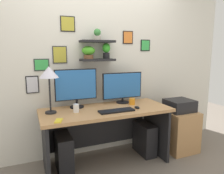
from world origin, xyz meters
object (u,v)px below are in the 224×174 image
monitor_left (76,87)px  computer_tower_right (145,139)px  desk_lamp (49,75)px  cell_phone (59,121)px  coffee_mug (132,101)px  printer (179,105)px  computer_mouse (137,107)px  pen_cup (76,108)px  desk (105,123)px  keyboard (117,111)px  monitor_right (122,87)px  drawer_cabinet (178,130)px  computer_tower_left (64,153)px

monitor_left → computer_tower_right: monitor_left is taller
desk_lamp → cell_phone: bearing=-82.8°
coffee_mug → computer_tower_right: size_ratio=0.20×
printer → computer_mouse: bearing=-171.8°
monitor_left → printer: monitor_left is taller
computer_mouse → coffee_mug: coffee_mug is taller
printer → pen_cup: bearing=179.0°
desk → keyboard: size_ratio=3.72×
pen_cup → desk: bearing=7.5°
monitor_right → drawer_cabinet: monitor_right is taller
keyboard → cell_phone: keyboard is taller
keyboard → cell_phone: 0.71m
computer_tower_left → monitor_right: bearing=10.8°
drawer_cabinet → pen_cup: bearing=179.0°
monitor_left → printer: (1.48, -0.24, -0.34)m
monitor_right → keyboard: bearing=-124.1°
monitor_right → coffee_mug: 0.25m
monitor_left → computer_tower_right: 1.25m
printer → computer_tower_right: size_ratio=0.85×
monitor_right → pen_cup: 0.77m
pen_cup → drawer_cabinet: bearing=-1.0°
desk → coffee_mug: coffee_mug is taller
computer_tower_left → monitor_left: bearing=37.7°
keyboard → computer_tower_right: 0.79m
keyboard → computer_tower_left: bearing=161.2°
monitor_left → desk_lamp: (-0.34, -0.14, 0.18)m
computer_mouse → keyboard: bearing=-175.2°
drawer_cabinet → cell_phone: bearing=-172.8°
desk → printer: bearing=-3.9°
computer_tower_left → cell_phone: bearing=-105.8°
pen_cup → cell_phone: bearing=-133.9°
desk_lamp → monitor_right: bearing=8.0°
cell_phone → monitor_left: bearing=76.6°
desk → monitor_left: bearing=153.7°
drawer_cabinet → printer: size_ratio=1.58×
coffee_mug → computer_tower_left: (-0.95, -0.01, -0.56)m
computer_mouse → printer: (0.78, 0.11, -0.08)m
desk_lamp → coffee_mug: bearing=-0.7°
cell_phone → coffee_mug: size_ratio=1.56×
computer_tower_left → pen_cup: bearing=-16.0°
monitor_left → cell_phone: 0.62m
cell_phone → pen_cup: (0.24, 0.25, 0.05)m
cell_phone → drawer_cabinet: (1.78, 0.23, -0.46)m
computer_mouse → cell_phone: (-1.00, -0.11, -0.01)m
desk → desk_lamp: bearing=178.1°
desk_lamp → coffee_mug: size_ratio=6.15×
cell_phone → computer_tower_right: 1.39m
monitor_left → cell_phone: (-0.30, -0.47, -0.27)m
desk_lamp → drawer_cabinet: (1.82, -0.10, -0.91)m
desk → drawer_cabinet: bearing=-3.9°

